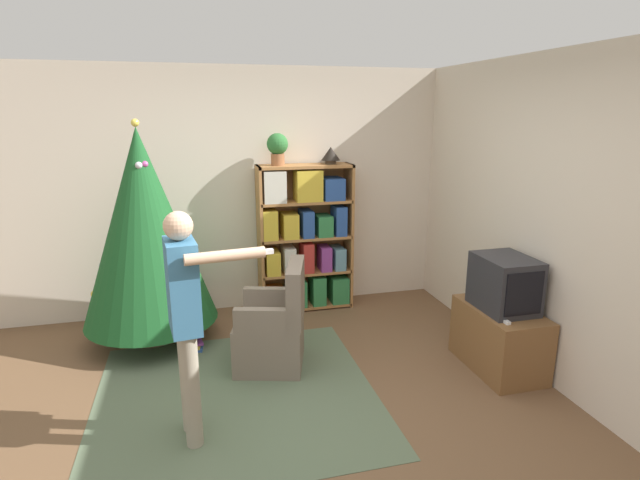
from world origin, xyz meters
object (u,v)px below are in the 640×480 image
Objects in this scene: bookshelf at (305,239)px; table_lamp at (331,154)px; christmas_tree at (145,228)px; standing_person at (186,310)px; television at (505,283)px; potted_plant at (277,147)px; armchair at (274,330)px.

bookshelf is 7.97× the size of table_lamp.
standing_person is at bearing -77.46° from christmas_tree.
christmas_tree reaches higher than television.
standing_person reaches higher than television.
television is 2.57m from potted_plant.
table_lamp reaches higher than television.
christmas_tree is 6.32× the size of potted_plant.
bookshelf is 2.18m from television.
table_lamp is (0.29, 0.01, 0.91)m from bookshelf.
table_lamp is (0.84, 1.24, 1.37)m from armchair.
potted_plant is (-0.28, 0.01, 0.99)m from bookshelf.
bookshelf is 1.03m from potted_plant.
christmas_tree is 1.52m from armchair.
bookshelf is at bearing -2.49° from potted_plant.
table_lamp is at bearing 2.42° from bookshelf.
bookshelf is at bearing -177.58° from table_lamp.
television is at bearing -60.33° from table_lamp.
christmas_tree is at bearing -174.63° from standing_person.
television is at bearing -48.25° from potted_plant.
potted_plant is at bearing 148.01° from standing_person.
potted_plant is (-1.57, 1.76, 1.02)m from television.
standing_person is at bearing -172.88° from television.
potted_plant reaches higher than bookshelf.
standing_person is 7.81× the size of table_lamp.
bookshelf is 1.73× the size of armchair.
potted_plant is at bearing 131.75° from television.
bookshelf is 4.85× the size of potted_plant.
christmas_tree is at bearing -160.25° from potted_plant.
christmas_tree reaches higher than armchair.
potted_plant is at bearing -176.53° from armchair.
television reaches higher than armchair.
potted_plant is at bearing 177.51° from bookshelf.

